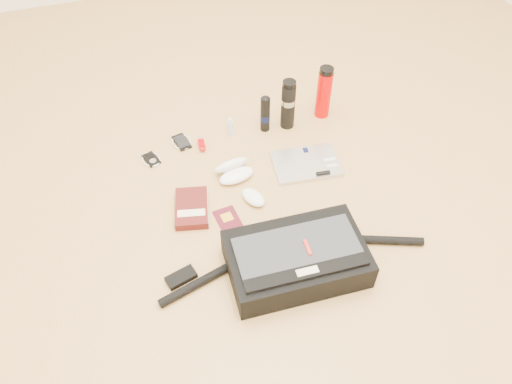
# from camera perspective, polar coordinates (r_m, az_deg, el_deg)

# --- Properties ---
(ground) EXTENTS (4.00, 4.00, 0.00)m
(ground) POSITION_cam_1_polar(r_m,az_deg,el_deg) (2.04, 1.46, -1.87)
(ground) COLOR tan
(ground) RESTS_ON ground
(messenger_bag) EXTENTS (1.02, 0.33, 0.14)m
(messenger_bag) POSITION_cam_1_polar(r_m,az_deg,el_deg) (1.82, 4.57, -7.64)
(messenger_bag) COLOR black
(messenger_bag) RESTS_ON ground
(laptop) EXTENTS (0.31, 0.23, 0.03)m
(laptop) POSITION_cam_1_polar(r_m,az_deg,el_deg) (2.21, 5.78, 3.22)
(laptop) COLOR silver
(laptop) RESTS_ON ground
(book) EXTENTS (0.17, 0.22, 0.04)m
(book) POSITION_cam_1_polar(r_m,az_deg,el_deg) (2.03, -7.32, -1.84)
(book) COLOR #49120F
(book) RESTS_ON ground
(passport) EXTENTS (0.10, 0.13, 0.01)m
(passport) POSITION_cam_1_polar(r_m,az_deg,el_deg) (2.00, -3.23, -3.13)
(passport) COLOR #4C0E1A
(passport) RESTS_ON ground
(mouse) EXTENTS (0.11, 0.14, 0.04)m
(mouse) POSITION_cam_1_polar(r_m,az_deg,el_deg) (2.05, -0.30, -0.62)
(mouse) COLOR white
(mouse) RESTS_ON ground
(sunglasses_case) EXTENTS (0.18, 0.16, 0.09)m
(sunglasses_case) POSITION_cam_1_polar(r_m,az_deg,el_deg) (2.14, -2.55, 2.47)
(sunglasses_case) COLOR white
(sunglasses_case) RESTS_ON ground
(ipod) EXTENTS (0.10, 0.10, 0.01)m
(ipod) POSITION_cam_1_polar(r_m,az_deg,el_deg) (2.27, -11.89, 3.68)
(ipod) COLOR black
(ipod) RESTS_ON ground
(phone) EXTENTS (0.10, 0.12, 0.01)m
(phone) POSITION_cam_1_polar(r_m,az_deg,el_deg) (2.33, -8.50, 5.68)
(phone) COLOR black
(phone) RESTS_ON ground
(inhaler) EXTENTS (0.03, 0.09, 0.02)m
(inhaler) POSITION_cam_1_polar(r_m,az_deg,el_deg) (2.30, -6.26, 5.49)
(inhaler) COLOR #A10004
(inhaler) RESTS_ON ground
(spray_bottle) EXTENTS (0.03, 0.03, 0.10)m
(spray_bottle) POSITION_cam_1_polar(r_m,az_deg,el_deg) (2.33, -2.95, 7.39)
(spray_bottle) COLOR #ACCBE2
(spray_bottle) RESTS_ON ground
(aerosol_can) EXTENTS (0.05, 0.05, 0.19)m
(aerosol_can) POSITION_cam_1_polar(r_m,az_deg,el_deg) (2.32, 1.06, 8.95)
(aerosol_can) COLOR black
(aerosol_can) RESTS_ON ground
(thermos_black) EXTENTS (0.08, 0.08, 0.25)m
(thermos_black) POSITION_cam_1_polar(r_m,az_deg,el_deg) (2.32, 3.70, 9.99)
(thermos_black) COLOR black
(thermos_black) RESTS_ON ground
(thermos_red) EXTENTS (0.07, 0.07, 0.26)m
(thermos_red) POSITION_cam_1_polar(r_m,az_deg,el_deg) (2.40, 7.78, 11.21)
(thermos_red) COLOR #CC0100
(thermos_red) RESTS_ON ground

